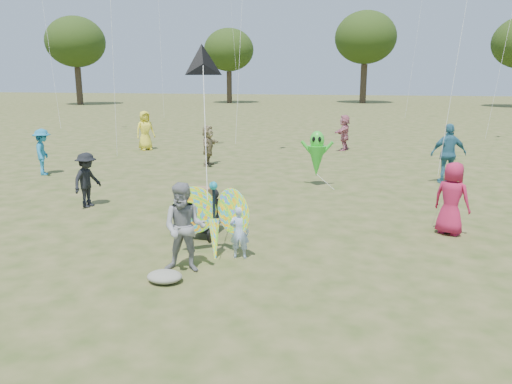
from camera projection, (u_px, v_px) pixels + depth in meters
ground at (250, 271)px, 8.88m from camera, size 160.00×160.00×0.00m
child_girl at (239, 232)px, 9.43m from camera, size 0.39×0.28×1.02m
adult_man at (185, 228)px, 8.73m from camera, size 0.84×0.69×1.61m
grey_bag at (165, 277)px, 8.42m from camera, size 0.60×0.49×0.19m
crowd_a at (452, 198)px, 10.81m from camera, size 0.93×0.84×1.60m
crowd_b at (87, 180)px, 13.07m from camera, size 0.70×1.02×1.45m
crowd_c at (448, 154)px, 15.86m from camera, size 1.20×0.69×1.92m
crowd_d at (208, 146)px, 19.05m from camera, size 0.46×1.43×1.54m
crowd_g at (145, 131)px, 22.99m from camera, size 1.02×1.03×1.80m
crowd_i at (43, 152)px, 17.28m from camera, size 0.99×1.19×1.60m
crowd_j at (344, 133)px, 22.89m from camera, size 0.86×1.59×1.64m
jogging_stroller at (205, 208)px, 10.73m from camera, size 0.56×1.08×1.09m
butterfly_kite at (214, 220)px, 9.52m from camera, size 1.74×0.75×1.66m
delta_kite_rig at (203, 65)px, 9.67m from camera, size 0.97×1.87×2.73m
alien_kite at (317, 156)px, 15.43m from camera, size 1.12×0.69×1.74m
tree_line at (383, 39)px, 49.45m from camera, size 91.78×33.60×10.79m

